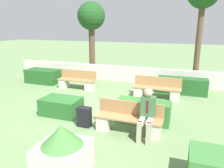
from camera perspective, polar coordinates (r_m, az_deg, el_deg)
ground_plane at (r=7.86m, az=-4.44°, el=-6.96°), size 60.00×60.00×0.00m
perimeter_wall at (r=11.71m, az=4.25°, el=2.59°), size 13.47×0.30×0.80m
bench_front at (r=6.25m, az=4.34°, el=-9.67°), size 1.90×0.48×0.86m
bench_left_side at (r=10.48m, az=-9.17°, el=0.53°), size 1.83×0.49×0.86m
bench_right_side at (r=9.22m, az=11.61°, el=-1.60°), size 1.95×0.49×0.86m
person_seated_man at (r=5.85m, az=9.13°, el=-7.08°), size 0.38×0.64×1.36m
hedge_block_near_left at (r=6.98m, az=8.12°, el=-7.01°), size 1.66×0.65×0.68m
hedge_block_near_right at (r=11.98m, az=-17.56°, el=1.98°), size 1.74×0.86×0.71m
hedge_block_mid_right at (r=10.12m, az=17.83°, el=-0.44°), size 2.11×0.62×0.71m
hedge_block_far_left at (r=7.65m, az=-13.12°, el=-5.66°), size 1.30×0.86×0.57m
planter_corner_right at (r=4.72m, az=-12.74°, el=-16.65°), size 0.97×0.97×1.07m
suitcase at (r=6.64m, az=-7.28°, el=-8.50°), size 0.41×0.24×0.81m
tree_leftmost at (r=13.30m, az=-5.42°, el=16.62°), size 1.61×1.61×4.25m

